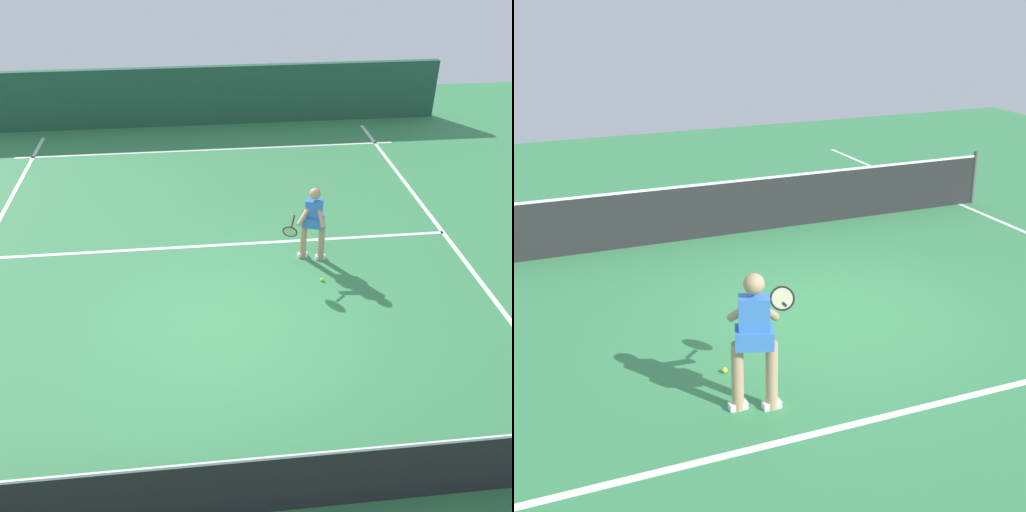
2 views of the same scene
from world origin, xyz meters
The scene contains 8 objects.
ground_plane centered at (0.00, 0.00, 0.00)m, with size 26.98×26.98×0.00m, color #38844C.
court_back_wall centered at (0.00, -10.08, 0.90)m, with size 14.78×0.24×1.79m, color #23513D.
baseline_marking centered at (0.00, -7.88, 0.00)m, with size 10.78×0.10×0.01m, color white.
service_line_marking centered at (0.00, -2.57, 0.00)m, with size 9.78×0.10×0.01m, color white.
sideline_left_marking centered at (-4.89, 0.00, 0.00)m, with size 0.10×18.75×0.01m, color white.
court_net centered at (0.00, 3.70, 0.50)m, with size 10.46×0.08×1.07m.
tennis_player centered at (-1.82, -1.87, 0.85)m, with size 0.99×0.87×1.55m.
tennis_ball_near centered at (-1.88, -1.04, 0.03)m, with size 0.07×0.07×0.07m, color #D1E533.
Camera 1 is at (0.39, 8.01, 6.40)m, focal length 41.23 mm.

